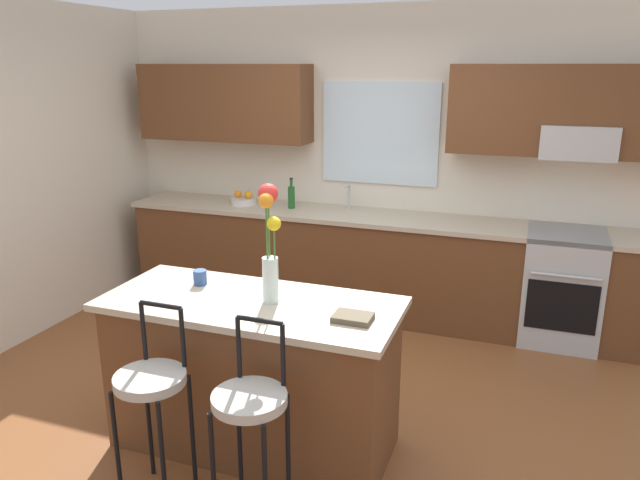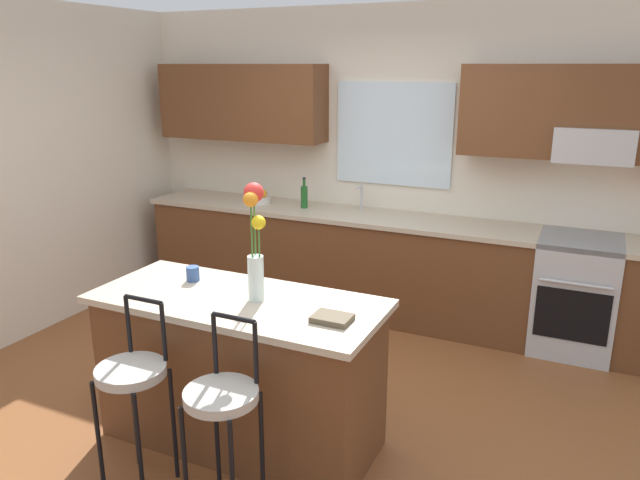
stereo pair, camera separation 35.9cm
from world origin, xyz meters
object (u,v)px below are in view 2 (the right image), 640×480
flower_vase (255,238)px  bottle_olive_oil (304,196)px  oven_range (575,295)px  bar_stool_near (133,379)px  fruit_bowl_oranges (258,198)px  bar_stool_middle (222,404)px  cookbook (332,318)px  kitchen_island (240,370)px  mug_ceramic (193,274)px

flower_vase → bottle_olive_oil: flower_vase is taller
oven_range → bar_stool_near: bearing=-126.4°
oven_range → fruit_bowl_oranges: bearing=179.5°
bar_stool_near → fruit_bowl_oranges: size_ratio=4.34×
bottle_olive_oil → fruit_bowl_oranges: bearing=-180.0°
bar_stool_middle → bar_stool_near: bearing=180.0°
bar_stool_middle → flower_vase: (-0.16, 0.61, 0.65)m
cookbook → bottle_olive_oil: 2.56m
bottle_olive_oil → kitchen_island: bearing=-73.4°
bar_stool_middle → mug_ceramic: size_ratio=11.58×
bar_stool_middle → mug_ceramic: 1.03m
kitchen_island → bar_stool_near: bar_stool_near is taller
bar_stool_near → bottle_olive_oil: size_ratio=3.68×
cookbook → fruit_bowl_oranges: size_ratio=0.83×
cookbook → kitchen_island: bearing=174.1°
bar_stool_near → cookbook: size_ratio=5.21×
kitchen_island → cookbook: (0.62, -0.06, 0.47)m
bar_stool_near → fruit_bowl_oranges: fruit_bowl_oranges is taller
bottle_olive_oil → bar_stool_near: bearing=-82.3°
bar_stool_near → bottle_olive_oil: (-0.37, 2.74, 0.40)m
oven_range → flower_vase: flower_vase is taller
bar_stool_middle → bottle_olive_oil: (-0.92, 2.74, 0.40)m
flower_vase → fruit_bowl_oranges: size_ratio=2.77×
fruit_bowl_oranges → cookbook: bearing=-51.8°
bar_stool_middle → bottle_olive_oil: bottle_olive_oil is taller
mug_ceramic → fruit_bowl_oranges: 2.16m
kitchen_island → bottle_olive_oil: (-0.64, 2.17, 0.57)m
flower_vase → cookbook: (0.50, -0.09, -0.34)m
kitchen_island → bar_stool_near: size_ratio=1.62×
mug_ceramic → cookbook: (1.02, -0.19, -0.03)m
kitchen_island → bottle_olive_oil: size_ratio=5.96×
oven_range → kitchen_island: bearing=-129.0°
bar_stool_middle → bottle_olive_oil: bearing=108.5°
oven_range → mug_ceramic: (-2.13, -2.01, 0.51)m
oven_range → cookbook: 2.51m
kitchen_island → bar_stool_middle: (0.28, -0.58, 0.17)m
flower_vase → fruit_bowl_oranges: bearing=120.4°
kitchen_island → fruit_bowl_oranges: (-1.14, 2.17, 0.50)m
bar_stool_middle → bottle_olive_oil: size_ratio=3.68×
kitchen_island → mug_ceramic: bearing=161.8°
oven_range → mug_ceramic: mug_ceramic is taller
cookbook → bottle_olive_oil: (-1.26, 2.23, 0.09)m
oven_range → bar_stool_middle: (-1.46, -2.72, 0.18)m
flower_vase → bar_stool_near: bearing=-122.8°
oven_range → cookbook: cookbook is taller
bar_stool_middle → fruit_bowl_oranges: (-1.41, 2.74, 0.33)m
oven_range → bar_stool_near: bar_stool_near is taller
kitchen_island → flower_vase: flower_vase is taller
kitchen_island → bar_stool_middle: size_ratio=1.62×
fruit_bowl_oranges → mug_ceramic: bearing=-70.1°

